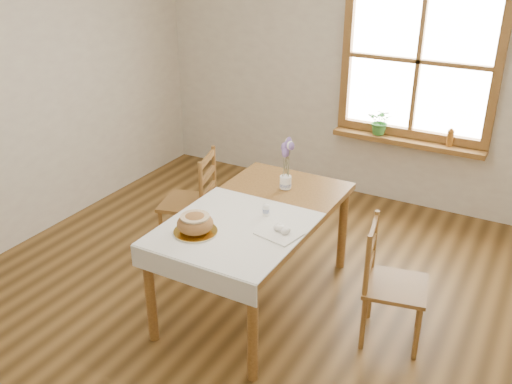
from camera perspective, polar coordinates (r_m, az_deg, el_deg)
ground at (r=4.21m, az=-2.04°, el=-12.69°), size 5.00×5.00×0.00m
room_walls at (r=3.44m, az=-2.48°, el=10.35°), size 4.60×5.10×2.65m
window at (r=5.56m, az=15.98°, el=12.48°), size 1.46×0.08×1.46m
window_sill at (r=5.70m, az=14.90°, el=4.91°), size 1.46×0.20×0.05m
dining_table at (r=4.07m, az=0.00°, el=-3.00°), size 0.90×1.60×0.75m
table_linen at (r=3.79m, az=-2.24°, el=-3.69°), size 0.91×0.99×0.01m
chair_left at (r=4.88m, az=-6.89°, el=-0.92°), size 0.54×0.53×0.90m
chair_right at (r=3.92m, az=13.82°, el=-8.98°), size 0.49×0.48×0.87m
bread_plate at (r=3.75m, az=-6.06°, el=-3.98°), size 0.32×0.32×0.01m
bread_loaf at (r=3.71m, az=-6.11°, el=-2.99°), size 0.24×0.24×0.13m
egg_napkin at (r=3.71m, az=2.33°, el=-4.17°), size 0.30×0.27×0.01m
eggs at (r=3.70m, az=2.34°, el=-3.80°), size 0.23×0.22×0.04m
salt_shaker at (r=3.93m, az=1.01°, el=-1.76°), size 0.06×0.06×0.09m
pepper_shaker at (r=3.93m, az=1.02°, el=-1.76°), size 0.05×0.05×0.09m
flower_vase at (r=4.35m, az=2.96°, el=0.89°), size 0.10×0.10×0.10m
lavender_bouquet at (r=4.27m, az=3.02°, el=3.29°), size 0.16×0.16×0.29m
potted_plant at (r=5.73m, az=12.35°, el=6.63°), size 0.24×0.27×0.20m
amber_bottle at (r=5.59m, az=18.86°, el=5.21°), size 0.08×0.08×0.17m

